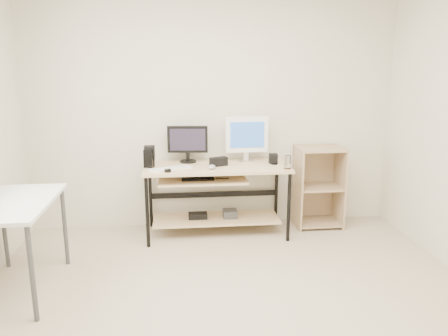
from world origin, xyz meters
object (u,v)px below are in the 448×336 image
side_table (12,211)px  shelf_unit (317,186)px  audio_controller (149,159)px  black_monitor (188,142)px  white_imac (247,136)px  desk (214,185)px

side_table → shelf_unit: (2.83, 1.22, -0.22)m
shelf_unit → audio_controller: size_ratio=4.90×
black_monitor → audio_controller: bearing=-147.0°
side_table → white_imac: (2.02, 1.22, 0.36)m
desk → shelf_unit: (1.18, 0.16, -0.09)m
black_monitor → side_table: bearing=-132.8°
desk → black_monitor: 0.54m
desk → audio_controller: bearing=-178.2°
shelf_unit → desk: bearing=-172.2°
white_imac → audio_controller: white_imac is taller
audio_controller → white_imac: bearing=28.0°
shelf_unit → black_monitor: black_monitor is taller
shelf_unit → white_imac: 0.99m
audio_controller → desk: bearing=19.9°
side_table → desk: bearing=32.7°
desk → white_imac: bearing=23.5°
desk → shelf_unit: 1.19m
desk → shelf_unit: size_ratio=1.67×
audio_controller → black_monitor: bearing=45.9°
desk → shelf_unit: shelf_unit is taller
black_monitor → white_imac: size_ratio=0.88×
shelf_unit → white_imac: bearing=180.0°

